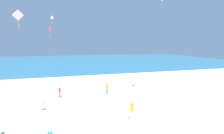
{
  "coord_description": "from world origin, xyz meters",
  "views": [
    {
      "loc": [
        -3.67,
        -9.53,
        6.53
      ],
      "look_at": [
        0.0,
        5.14,
        4.14
      ],
      "focal_mm": 22.47,
      "sensor_mm": 36.0,
      "label": 1
    }
  ],
  "objects_px": {
    "kite_white": "(52,17)",
    "kite_pink": "(18,16)",
    "person_0": "(107,88)",
    "kite_red": "(50,28)",
    "person_3": "(60,91)",
    "kite_blue": "(161,0)",
    "beach_chair_mid_beach": "(106,87)",
    "person_4": "(132,110)",
    "cooler_box": "(133,85)"
  },
  "relations": [
    {
      "from": "person_4",
      "to": "person_0",
      "type": "bearing_deg",
      "value": 6.72
    },
    {
      "from": "kite_red",
      "to": "beach_chair_mid_beach",
      "type": "bearing_deg",
      "value": -17.66
    },
    {
      "from": "person_4",
      "to": "kite_red",
      "type": "relative_size",
      "value": 1.07
    },
    {
      "from": "person_0",
      "to": "cooler_box",
      "type": "bearing_deg",
      "value": 16.33
    },
    {
      "from": "person_3",
      "to": "kite_red",
      "type": "distance_m",
      "value": 9.28
    },
    {
      "from": "beach_chair_mid_beach",
      "to": "kite_blue",
      "type": "distance_m",
      "value": 19.67
    },
    {
      "from": "kite_white",
      "to": "kite_pink",
      "type": "distance_m",
      "value": 22.11
    },
    {
      "from": "person_3",
      "to": "person_4",
      "type": "height_order",
      "value": "person_4"
    },
    {
      "from": "person_3",
      "to": "kite_blue",
      "type": "relative_size",
      "value": 1.27
    },
    {
      "from": "kite_white",
      "to": "kite_red",
      "type": "xyz_separation_m",
      "value": [
        1.36,
        -11.33,
        -3.49
      ]
    },
    {
      "from": "person_3",
      "to": "kite_red",
      "type": "relative_size",
      "value": 0.88
    },
    {
      "from": "kite_white",
      "to": "kite_red",
      "type": "relative_size",
      "value": 1.02
    },
    {
      "from": "cooler_box",
      "to": "kite_white",
      "type": "bearing_deg",
      "value": 135.74
    },
    {
      "from": "person_0",
      "to": "kite_pink",
      "type": "bearing_deg",
      "value": -156.01
    },
    {
      "from": "beach_chair_mid_beach",
      "to": "kite_blue",
      "type": "height_order",
      "value": "kite_blue"
    },
    {
      "from": "person_4",
      "to": "kite_white",
      "type": "bearing_deg",
      "value": 23.15
    },
    {
      "from": "kite_white",
      "to": "kite_pink",
      "type": "height_order",
      "value": "kite_white"
    },
    {
      "from": "person_0",
      "to": "kite_red",
      "type": "relative_size",
      "value": 0.99
    },
    {
      "from": "kite_red",
      "to": "person_4",
      "type": "bearing_deg",
      "value": -55.41
    },
    {
      "from": "person_0",
      "to": "kite_red",
      "type": "distance_m",
      "value": 11.78
    },
    {
      "from": "person_3",
      "to": "person_4",
      "type": "distance_m",
      "value": 9.87
    },
    {
      "from": "beach_chair_mid_beach",
      "to": "kite_red",
      "type": "relative_size",
      "value": 0.47
    },
    {
      "from": "person_0",
      "to": "kite_pink",
      "type": "relative_size",
      "value": 1.17
    },
    {
      "from": "kite_red",
      "to": "cooler_box",
      "type": "bearing_deg",
      "value": -8.73
    },
    {
      "from": "person_3",
      "to": "kite_blue",
      "type": "distance_m",
      "value": 24.21
    },
    {
      "from": "person_0",
      "to": "kite_pink",
      "type": "xyz_separation_m",
      "value": [
        -7.68,
        -5.79,
        7.69
      ]
    },
    {
      "from": "beach_chair_mid_beach",
      "to": "person_3",
      "type": "relative_size",
      "value": 0.54
    },
    {
      "from": "person_0",
      "to": "person_3",
      "type": "relative_size",
      "value": 1.13
    },
    {
      "from": "person_3",
      "to": "kite_white",
      "type": "distance_m",
      "value": 19.64
    },
    {
      "from": "person_3",
      "to": "kite_pink",
      "type": "height_order",
      "value": "kite_pink"
    },
    {
      "from": "cooler_box",
      "to": "person_0",
      "type": "bearing_deg",
      "value": -150.63
    },
    {
      "from": "person_0",
      "to": "kite_blue",
      "type": "height_order",
      "value": "kite_blue"
    },
    {
      "from": "person_0",
      "to": "kite_red",
      "type": "height_order",
      "value": "kite_red"
    },
    {
      "from": "beach_chair_mid_beach",
      "to": "person_4",
      "type": "bearing_deg",
      "value": -16.42
    },
    {
      "from": "person_4",
      "to": "kite_pink",
      "type": "bearing_deg",
      "value": 83.29
    },
    {
      "from": "cooler_box",
      "to": "kite_blue",
      "type": "bearing_deg",
      "value": 33.63
    },
    {
      "from": "person_0",
      "to": "kite_blue",
      "type": "distance_m",
      "value": 20.15
    },
    {
      "from": "beach_chair_mid_beach",
      "to": "person_4",
      "type": "xyz_separation_m",
      "value": [
        0.38,
        -9.14,
        0.7
      ]
    },
    {
      "from": "kite_blue",
      "to": "kite_white",
      "type": "bearing_deg",
      "value": 158.36
    },
    {
      "from": "kite_white",
      "to": "kite_blue",
      "type": "bearing_deg",
      "value": -21.64
    },
    {
      "from": "person_4",
      "to": "kite_pink",
      "type": "xyz_separation_m",
      "value": [
        -8.37,
        1.13,
        7.61
      ]
    },
    {
      "from": "person_0",
      "to": "person_4",
      "type": "relative_size",
      "value": 0.92
    },
    {
      "from": "person_0",
      "to": "person_3",
      "type": "distance_m",
      "value": 5.99
    },
    {
      "from": "person_0",
      "to": "person_4",
      "type": "distance_m",
      "value": 6.96
    },
    {
      "from": "cooler_box",
      "to": "kite_white",
      "type": "height_order",
      "value": "kite_white"
    },
    {
      "from": "beach_chair_mid_beach",
      "to": "person_4",
      "type": "relative_size",
      "value": 0.44
    },
    {
      "from": "person_4",
      "to": "kite_blue",
      "type": "relative_size",
      "value": 1.55
    },
    {
      "from": "person_0",
      "to": "kite_red",
      "type": "xyz_separation_m",
      "value": [
        -7.28,
        4.63,
        8.02
      ]
    },
    {
      "from": "beach_chair_mid_beach",
      "to": "kite_red",
      "type": "xyz_separation_m",
      "value": [
        -7.59,
        2.42,
        8.64
      ]
    },
    {
      "from": "beach_chair_mid_beach",
      "to": "kite_pink",
      "type": "bearing_deg",
      "value": -63.74
    }
  ]
}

